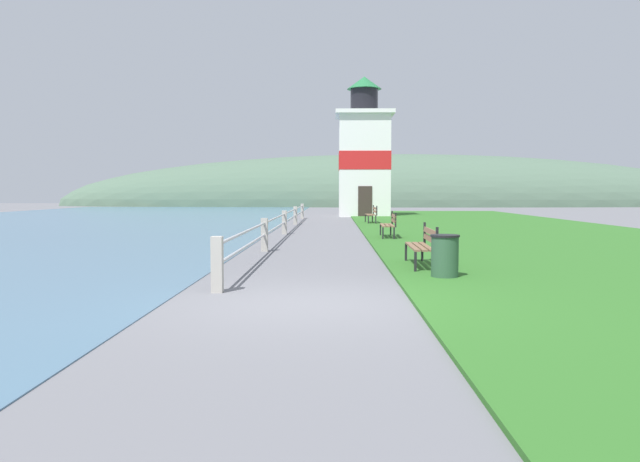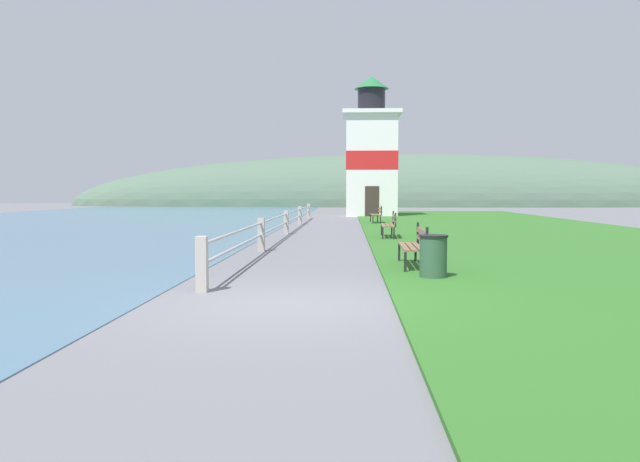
# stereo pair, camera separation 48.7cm
# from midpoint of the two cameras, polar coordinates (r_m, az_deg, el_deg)

# --- Properties ---
(ground_plane) EXTENTS (160.00, 160.00, 0.00)m
(ground_plane) POSITION_cam_midpoint_polar(r_m,az_deg,el_deg) (9.15, -1.63, -6.67)
(ground_plane) COLOR slate
(grass_verge) EXTENTS (12.00, 51.01, 0.06)m
(grass_verge) POSITION_cam_midpoint_polar(r_m,az_deg,el_deg) (26.94, 17.38, 0.03)
(grass_verge) COLOR #2D6623
(grass_verge) RESTS_ON ground_plane
(seawall_railing) EXTENTS (0.18, 28.09, 0.91)m
(seawall_railing) POSITION_cam_midpoint_polar(r_m,az_deg,el_deg) (24.05, -2.54, 1.02)
(seawall_railing) COLOR #A8A399
(seawall_railing) RESTS_ON ground_plane
(park_bench_near) EXTENTS (0.51, 2.00, 0.94)m
(park_bench_near) POSITION_cam_midpoint_polar(r_m,az_deg,el_deg) (13.38, 9.73, -1.13)
(park_bench_near) COLOR brown
(park_bench_near) RESTS_ON ground_plane
(park_bench_midway) EXTENTS (0.53, 1.94, 0.94)m
(park_bench_midway) POSITION_cam_midpoint_polar(r_m,az_deg,el_deg) (21.79, 7.07, 0.70)
(park_bench_midway) COLOR brown
(park_bench_midway) RESTS_ON ground_plane
(park_bench_far) EXTENTS (0.53, 1.74, 0.94)m
(park_bench_far) POSITION_cam_midpoint_polar(r_m,az_deg,el_deg) (31.87, 5.68, 1.62)
(park_bench_far) COLOR brown
(park_bench_far) RESTS_ON ground_plane
(lighthouse) EXTENTS (3.82, 3.82, 9.28)m
(lighthouse) POSITION_cam_midpoint_polar(r_m,az_deg,el_deg) (42.04, 5.03, 6.77)
(lighthouse) COLOR white
(lighthouse) RESTS_ON ground_plane
(trash_bin) EXTENTS (0.54, 0.54, 0.84)m
(trash_bin) POSITION_cam_midpoint_polar(r_m,az_deg,el_deg) (11.71, 11.49, -2.39)
(trash_bin) COLOR #2D5138
(trash_bin) RESTS_ON ground_plane
(distant_hillside) EXTENTS (80.00, 16.00, 12.00)m
(distant_hillside) POSITION_cam_midpoint_polar(r_m,az_deg,el_deg) (73.38, 8.27, 2.29)
(distant_hillside) COLOR #4C6651
(distant_hillside) RESTS_ON ground_plane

